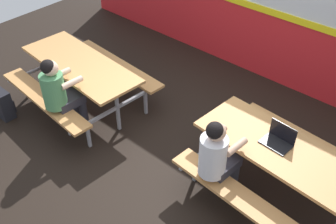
{
  "coord_description": "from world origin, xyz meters",
  "views": [
    {
      "loc": [
        2.63,
        -2.92,
        3.74
      ],
      "look_at": [
        0.0,
        0.04,
        0.55
      ],
      "focal_mm": 42.56,
      "sensor_mm": 36.0,
      "label": 1
    }
  ],
  "objects_px": {
    "student_further": "(217,155)",
    "backpack_dark": "(3,104)",
    "picnic_table_left": "(81,73)",
    "student_nearer": "(60,91)",
    "picnic_table_right": "(282,160)",
    "laptop_dark": "(278,140)"
  },
  "relations": [
    {
      "from": "student_nearer",
      "to": "backpack_dark",
      "type": "xyz_separation_m",
      "value": [
        -0.96,
        -0.39,
        -0.49
      ]
    },
    {
      "from": "picnic_table_right",
      "to": "student_nearer",
      "type": "height_order",
      "value": "student_nearer"
    },
    {
      "from": "backpack_dark",
      "to": "picnic_table_right",
      "type": "bearing_deg",
      "value": 19.56
    },
    {
      "from": "student_nearer",
      "to": "student_further",
      "type": "relative_size",
      "value": 1.0
    },
    {
      "from": "student_further",
      "to": "backpack_dark",
      "type": "height_order",
      "value": "student_further"
    },
    {
      "from": "picnic_table_left",
      "to": "student_nearer",
      "type": "relative_size",
      "value": 1.68
    },
    {
      "from": "picnic_table_left",
      "to": "backpack_dark",
      "type": "relative_size",
      "value": 4.6
    },
    {
      "from": "picnic_table_left",
      "to": "backpack_dark",
      "type": "bearing_deg",
      "value": -124.41
    },
    {
      "from": "picnic_table_left",
      "to": "laptop_dark",
      "type": "height_order",
      "value": "laptop_dark"
    },
    {
      "from": "picnic_table_left",
      "to": "student_further",
      "type": "distance_m",
      "value": 2.55
    },
    {
      "from": "picnic_table_right",
      "to": "laptop_dark",
      "type": "distance_m",
      "value": 0.24
    },
    {
      "from": "picnic_table_right",
      "to": "backpack_dark",
      "type": "distance_m",
      "value": 3.95
    },
    {
      "from": "student_further",
      "to": "student_nearer",
      "type": "bearing_deg",
      "value": -169.62
    },
    {
      "from": "student_nearer",
      "to": "laptop_dark",
      "type": "distance_m",
      "value": 2.81
    },
    {
      "from": "picnic_table_right",
      "to": "student_further",
      "type": "height_order",
      "value": "student_further"
    },
    {
      "from": "student_nearer",
      "to": "laptop_dark",
      "type": "relative_size",
      "value": 3.6
    },
    {
      "from": "picnic_table_left",
      "to": "student_nearer",
      "type": "distance_m",
      "value": 0.67
    },
    {
      "from": "laptop_dark",
      "to": "picnic_table_right",
      "type": "bearing_deg",
      "value": -22.88
    },
    {
      "from": "student_further",
      "to": "backpack_dark",
      "type": "bearing_deg",
      "value": -166.04
    },
    {
      "from": "picnic_table_left",
      "to": "student_nearer",
      "type": "height_order",
      "value": "student_nearer"
    },
    {
      "from": "picnic_table_left",
      "to": "backpack_dark",
      "type": "xyz_separation_m",
      "value": [
        -0.66,
        -0.97,
        -0.36
      ]
    },
    {
      "from": "laptop_dark",
      "to": "backpack_dark",
      "type": "height_order",
      "value": "laptop_dark"
    }
  ]
}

